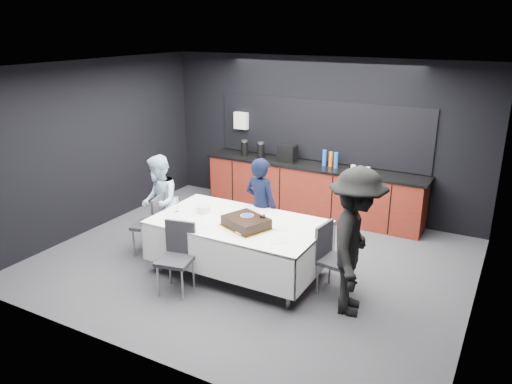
% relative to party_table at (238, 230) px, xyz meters
% --- Properties ---
extents(ground, '(6.00, 6.00, 0.00)m').
position_rel_party_table_xyz_m(ground, '(0.00, 0.40, -0.64)').
color(ground, '#424247').
rests_on(ground, ground).
extents(room_shell, '(6.04, 5.04, 2.82)m').
position_rel_party_table_xyz_m(room_shell, '(0.00, 0.40, 1.22)').
color(room_shell, white).
rests_on(room_shell, ground).
extents(kitchenette, '(4.10, 0.64, 2.05)m').
position_rel_party_table_xyz_m(kitchenette, '(-0.02, 2.62, -0.10)').
color(kitchenette, '#5D180E').
rests_on(kitchenette, ground).
extents(party_table, '(2.32, 1.32, 0.78)m').
position_rel_party_table_xyz_m(party_table, '(0.00, 0.00, 0.00)').
color(party_table, '#99999E').
rests_on(party_table, ground).
extents(cake_assembly, '(0.73, 0.67, 0.18)m').
position_rel_party_table_xyz_m(cake_assembly, '(0.21, -0.14, 0.21)').
color(cake_assembly, gold).
rests_on(cake_assembly, party_table).
extents(plate_stack, '(0.21, 0.21, 0.10)m').
position_rel_party_table_xyz_m(plate_stack, '(-0.61, 0.05, 0.19)').
color(plate_stack, white).
rests_on(plate_stack, party_table).
extents(loose_plate_near, '(0.21, 0.21, 0.01)m').
position_rel_party_table_xyz_m(loose_plate_near, '(-0.35, -0.40, 0.14)').
color(loose_plate_near, white).
rests_on(loose_plate_near, party_table).
extents(loose_plate_right_a, '(0.20, 0.20, 0.01)m').
position_rel_party_table_xyz_m(loose_plate_right_a, '(0.63, 0.05, 0.14)').
color(loose_plate_right_a, white).
rests_on(loose_plate_right_a, party_table).
extents(loose_plate_right_b, '(0.22, 0.22, 0.01)m').
position_rel_party_table_xyz_m(loose_plate_right_b, '(0.77, -0.31, 0.14)').
color(loose_plate_right_b, white).
rests_on(loose_plate_right_b, party_table).
extents(loose_plate_far, '(0.20, 0.20, 0.01)m').
position_rel_party_table_xyz_m(loose_plate_far, '(0.00, 0.40, 0.14)').
color(loose_plate_far, white).
rests_on(loose_plate_far, party_table).
extents(fork_pile, '(0.20, 0.16, 0.03)m').
position_rel_party_table_xyz_m(fork_pile, '(0.28, -0.35, 0.15)').
color(fork_pile, white).
rests_on(fork_pile, party_table).
extents(champagne_flute, '(0.06, 0.06, 0.22)m').
position_rel_party_table_xyz_m(champagne_flute, '(-0.96, -0.11, 0.30)').
color(champagne_flute, white).
rests_on(champagne_flute, party_table).
extents(chair_left, '(0.51, 0.51, 0.92)m').
position_rel_party_table_xyz_m(chair_left, '(-1.45, -0.09, -0.11)').
color(chair_left, '#2B2A2F').
rests_on(chair_left, ground).
extents(chair_right, '(0.47, 0.47, 0.92)m').
position_rel_party_table_xyz_m(chair_right, '(1.29, 0.14, -0.11)').
color(chair_right, '#2B2A2F').
rests_on(chair_right, ground).
extents(chair_near, '(0.50, 0.50, 0.92)m').
position_rel_party_table_xyz_m(chair_near, '(-0.46, -0.77, -0.11)').
color(chair_near, '#2B2A2F').
rests_on(chair_near, ground).
extents(person_center, '(0.61, 0.46, 1.51)m').
position_rel_party_table_xyz_m(person_center, '(-0.02, 0.68, 0.11)').
color(person_center, black).
rests_on(person_center, ground).
extents(person_left, '(0.87, 0.90, 1.46)m').
position_rel_party_table_xyz_m(person_left, '(-1.53, 0.19, 0.09)').
color(person_left, silver).
rests_on(person_left, ground).
extents(person_right, '(0.90, 1.28, 1.81)m').
position_rel_party_table_xyz_m(person_right, '(1.70, -0.17, 0.27)').
color(person_right, black).
rests_on(person_right, ground).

